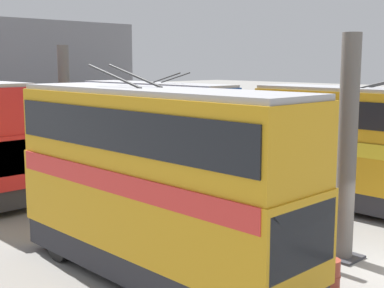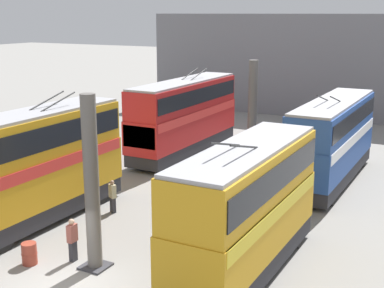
{
  "view_description": "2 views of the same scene",
  "coord_description": "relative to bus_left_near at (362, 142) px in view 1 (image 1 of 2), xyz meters",
  "views": [
    {
      "loc": [
        -6.23,
        14.2,
        5.93
      ],
      "look_at": [
        8.3,
        0.1,
        2.83
      ],
      "focal_mm": 50.0,
      "sensor_mm": 36.0,
      "label": 1
    },
    {
      "loc": [
        -13.15,
        -12.31,
        9.61
      ],
      "look_at": [
        10.06,
        0.2,
        3.11
      ],
      "focal_mm": 50.0,
      "sensor_mm": 36.0,
      "label": 2
    }
  ],
  "objects": [
    {
      "name": "bus_left_far",
      "position": [
        12.8,
        -0.0,
        -0.07
      ],
      "size": [
        10.99,
        2.54,
        5.42
      ],
      "color": "black",
      "rests_on": "ground_plane"
    },
    {
      "name": "person_by_right_row",
      "position": [
        2.75,
        8.19,
        -1.93
      ],
      "size": [
        0.41,
        0.48,
        1.66
      ],
      "rotation": [
        0.0,
        0.0,
        2.64
      ],
      "color": "#2D2D33",
      "rests_on": "ground_plane"
    },
    {
      "name": "oil_drum",
      "position": [
        -3.35,
        7.71,
        -2.36
      ],
      "size": [
        0.62,
        0.62,
        0.88
      ],
      "color": "#933828",
      "rests_on": "ground_plane"
    },
    {
      "name": "person_aisle_midway",
      "position": [
        5.18,
        4.2,
        -1.83
      ],
      "size": [
        0.48,
        0.38,
        1.82
      ],
      "rotation": [
        0.0,
        0.0,
        1.96
      ],
      "color": "#384251",
      "rests_on": "ground_plane"
    },
    {
      "name": "person_aisle_foreground",
      "position": [
        -2.32,
        6.38,
        -1.85
      ],
      "size": [
        0.42,
        0.25,
        1.78
      ],
      "rotation": [
        0.0,
        0.0,
        1.59
      ],
      "color": "#2D2D33",
      "rests_on": "ground_plane"
    },
    {
      "name": "support_column_far",
      "position": [
        13.55,
        5.27,
        0.47
      ],
      "size": [
        1.03,
        1.03,
        6.79
      ],
      "color": "#605B56",
      "rests_on": "ground_plane"
    },
    {
      "name": "bus_right_near",
      "position": [
        0.31,
        10.55,
        0.19
      ],
      "size": [
        9.55,
        2.54,
        5.89
      ],
      "color": "black",
      "rests_on": "ground_plane"
    },
    {
      "name": "support_column_near",
      "position": [
        -2.34,
        5.27,
        0.47
      ],
      "size": [
        1.03,
        1.03,
        6.79
      ],
      "color": "#605B56",
      "rests_on": "ground_plane"
    },
    {
      "name": "bus_left_near",
      "position": [
        0.0,
        0.0,
        0.0
      ],
      "size": [
        9.16,
        2.54,
        5.56
      ],
      "color": "black",
      "rests_on": "ground_plane"
    },
    {
      "name": "person_by_left_row",
      "position": [
        1.38,
        2.22,
        -1.87
      ],
      "size": [
        0.48,
        0.41,
        1.76
      ],
      "rotation": [
        0.0,
        0.0,
        5.19
      ],
      "color": "#2D2D33",
      "rests_on": "ground_plane"
    }
  ]
}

